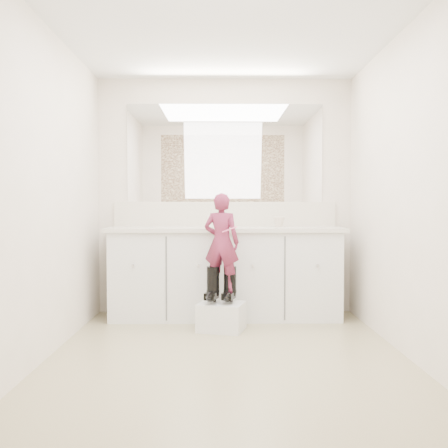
{
  "coord_description": "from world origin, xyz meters",
  "views": [
    {
      "loc": [
        -0.06,
        -3.65,
        1.09
      ],
      "look_at": [
        -0.02,
        0.7,
        0.94
      ],
      "focal_mm": 40.0,
      "sensor_mm": 36.0,
      "label": 1
    }
  ],
  "objects": [
    {
      "name": "soap_bottle",
      "position": [
        -0.14,
        1.15,
        0.98
      ],
      "size": [
        0.08,
        0.08,
        0.17
      ],
      "primitive_type": "imported",
      "rotation": [
        0.0,
        0.0,
        0.05
      ],
      "color": "white",
      "rests_on": "countertop"
    },
    {
      "name": "dot_panel",
      "position": [
        0.0,
        -1.49,
        1.65
      ],
      "size": [
        2.0,
        0.01,
        1.2
      ],
      "primitive_type": "cube",
      "color": "#472819",
      "rests_on": "wall_front"
    },
    {
      "name": "wall_front",
      "position": [
        0.0,
        -1.5,
        1.2
      ],
      "size": [
        2.6,
        0.0,
        2.6
      ],
      "primitive_type": "plane",
      "rotation": [
        -1.57,
        0.0,
        0.0
      ],
      "color": "beige",
      "rests_on": "floor"
    },
    {
      "name": "faucet",
      "position": [
        0.0,
        1.38,
        0.94
      ],
      "size": [
        0.08,
        0.08,
        0.1
      ],
      "primitive_type": "cylinder",
      "color": "silver",
      "rests_on": "countertop"
    },
    {
      "name": "wall_back",
      "position": [
        0.0,
        1.5,
        1.2
      ],
      "size": [
        2.6,
        0.0,
        2.6
      ],
      "primitive_type": "plane",
      "rotation": [
        1.57,
        0.0,
        0.0
      ],
      "color": "beige",
      "rests_on": "floor"
    },
    {
      "name": "countertop",
      "position": [
        0.0,
        1.21,
        0.87
      ],
      "size": [
        2.28,
        0.58,
        0.04
      ],
      "primitive_type": "cube",
      "color": "beige",
      "rests_on": "vanity_cabinet"
    },
    {
      "name": "boot_right",
      "position": [
        0.04,
        0.73,
        0.4
      ],
      "size": [
        0.17,
        0.24,
        0.32
      ],
      "primitive_type": null,
      "rotation": [
        0.0,
        0.0,
        -0.27
      ],
      "color": "black",
      "rests_on": "step_stool"
    },
    {
      "name": "backsplash",
      "position": [
        0.0,
        1.49,
        1.02
      ],
      "size": [
        2.28,
        0.03,
        0.25
      ],
      "primitive_type": "cube",
      "color": "beige",
      "rests_on": "countertop"
    },
    {
      "name": "toddler",
      "position": [
        -0.04,
        0.73,
        0.78
      ],
      "size": [
        0.36,
        0.28,
        0.87
      ],
      "primitive_type": "imported",
      "rotation": [
        0.0,
        0.0,
        2.87
      ],
      "color": "#B53766",
      "rests_on": "step_stool"
    },
    {
      "name": "wall_left",
      "position": [
        -1.3,
        0.0,
        1.2
      ],
      "size": [
        0.0,
        3.0,
        3.0
      ],
      "primitive_type": "plane",
      "rotation": [
        1.57,
        0.0,
        1.57
      ],
      "color": "beige",
      "rests_on": "floor"
    },
    {
      "name": "ceiling",
      "position": [
        0.0,
        0.0,
        2.4
      ],
      "size": [
        3.0,
        3.0,
        0.0
      ],
      "primitive_type": "plane",
      "rotation": [
        3.14,
        0.0,
        0.0
      ],
      "color": "white",
      "rests_on": "wall_back"
    },
    {
      "name": "cup",
      "position": [
        0.54,
        1.3,
        0.94
      ],
      "size": [
        0.14,
        0.14,
        0.1
      ],
      "primitive_type": "imported",
      "rotation": [
        0.0,
        0.0,
        -0.38
      ],
      "color": "beige",
      "rests_on": "countertop"
    },
    {
      "name": "boot_left",
      "position": [
        -0.11,
        0.73,
        0.4
      ],
      "size": [
        0.17,
        0.24,
        0.32
      ],
      "primitive_type": null,
      "rotation": [
        0.0,
        0.0,
        -0.27
      ],
      "color": "black",
      "rests_on": "step_stool"
    },
    {
      "name": "vanity_cabinet",
      "position": [
        0.0,
        1.23,
        0.42
      ],
      "size": [
        2.2,
        0.55,
        0.85
      ],
      "primitive_type": "cube",
      "color": "silver",
      "rests_on": "floor"
    },
    {
      "name": "floor",
      "position": [
        0.0,
        0.0,
        0.0
      ],
      "size": [
        3.0,
        3.0,
        0.0
      ],
      "primitive_type": "plane",
      "color": "#90815E",
      "rests_on": "ground"
    },
    {
      "name": "wall_right",
      "position": [
        1.3,
        0.0,
        1.2
      ],
      "size": [
        0.0,
        3.0,
        3.0
      ],
      "primitive_type": "plane",
      "rotation": [
        1.57,
        0.0,
        -1.57
      ],
      "color": "beige",
      "rests_on": "floor"
    },
    {
      "name": "step_stool",
      "position": [
        -0.04,
        0.71,
        0.12
      ],
      "size": [
        0.45,
        0.41,
        0.24
      ],
      "primitive_type": "cube",
      "rotation": [
        0.0,
        0.0,
        -0.27
      ],
      "color": "silver",
      "rests_on": "floor"
    },
    {
      "name": "toothbrush",
      "position": [
        0.03,
        0.65,
        0.89
      ],
      "size": [
        0.13,
        0.05,
        0.06
      ],
      "primitive_type": "cylinder",
      "rotation": [
        0.0,
        1.22,
        -0.27
      ],
      "color": "pink",
      "rests_on": "toddler"
    },
    {
      "name": "mirror",
      "position": [
        0.0,
        1.49,
        1.64
      ],
      "size": [
        2.0,
        0.02,
        1.0
      ],
      "primitive_type": "cube",
      "color": "white",
      "rests_on": "wall_back"
    }
  ]
}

